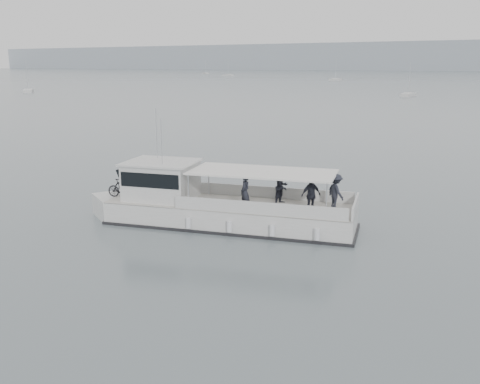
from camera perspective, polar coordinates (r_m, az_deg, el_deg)
The scene contains 3 objects.
ground at distance 29.74m, azimuth -6.09°, elevation -0.31°, with size 1400.00×1400.00×0.00m, color slate.
tour_boat at distance 24.18m, azimuth -3.52°, elevation -1.38°, with size 12.60×5.66×5.28m.
moored_fleet at distance 238.62m, azimuth 13.13°, elevation 11.59°, with size 368.69×334.39×9.54m.
Camera 1 is at (17.21, -23.19, 7.08)m, focal length 40.00 mm.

